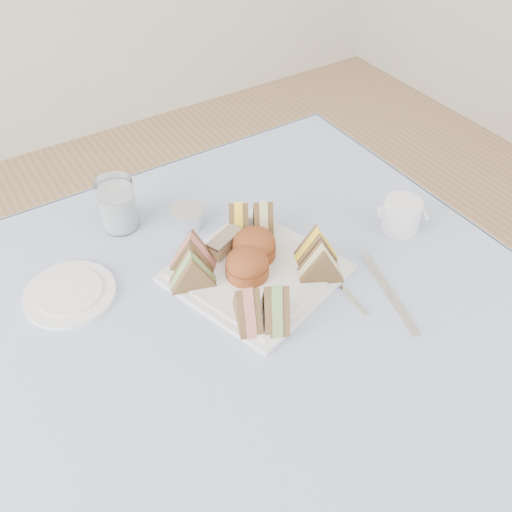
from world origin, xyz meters
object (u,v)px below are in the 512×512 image
table (258,426)px  creamer_jug (401,215)px  serving_plate (256,273)px  water_glass (118,204)px

table → creamer_jug: 0.55m
table → serving_plate: 0.39m
serving_plate → creamer_jug: size_ratio=3.57×
table → creamer_jug: bearing=6.5°
creamer_jug → serving_plate: bearing=-164.2°
table → serving_plate: serving_plate is taller
serving_plate → creamer_jug: (0.32, -0.04, 0.03)m
table → water_glass: size_ratio=8.23×
creamer_jug → water_glass: bearing=169.7°
water_glass → table: bearing=-72.9°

